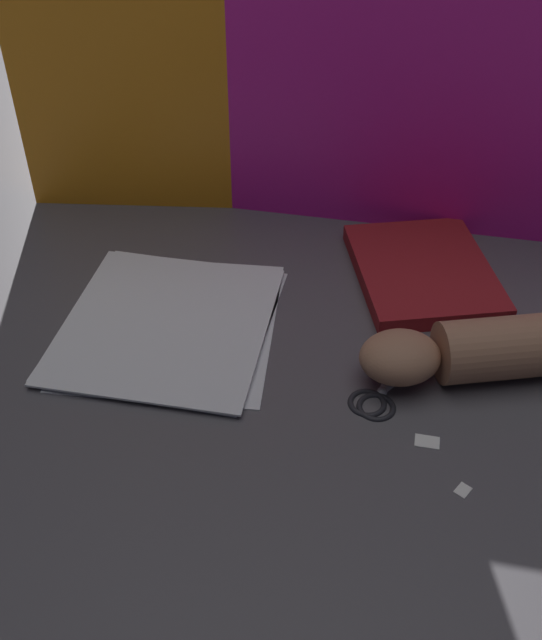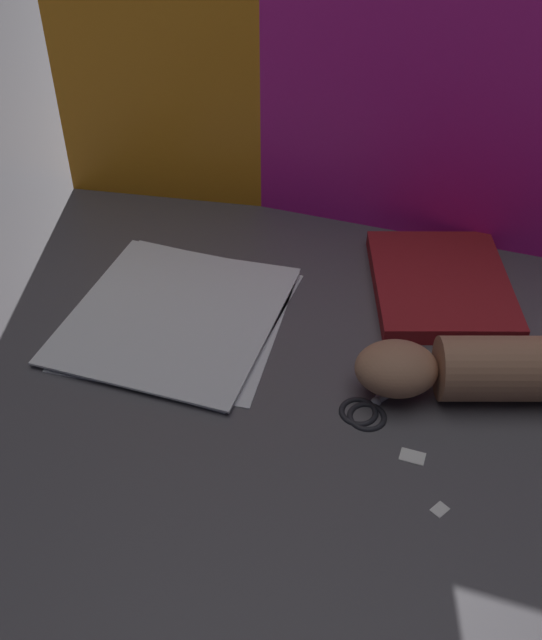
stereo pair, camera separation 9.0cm
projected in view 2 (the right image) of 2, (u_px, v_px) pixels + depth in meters
ground_plane at (256, 375)px, 0.91m from camera, size 6.00×6.00×0.00m
backdrop_panel_left at (223, 15)px, 1.04m from camera, size 0.53×0.09×0.59m
backdrop_panel_center at (449, 101)px, 1.02m from camera, size 0.66×0.04×0.43m
paper_stack at (178, 315)px, 0.99m from camera, size 0.29×0.30×0.01m
book_closed at (441, 284)px, 1.03m from camera, size 0.24×0.27×0.02m
scissors at (381, 395)px, 0.88m from camera, size 0.13×0.18×0.01m
hand_forearm at (509, 369)px, 0.86m from camera, size 0.35×0.18×0.08m
paper_scrap_near at (440, 509)px, 0.76m from camera, size 0.02×0.02×0.00m
paper_scrap_mid at (412, 456)px, 0.81m from camera, size 0.03×0.02×0.00m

